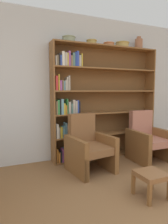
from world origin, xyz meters
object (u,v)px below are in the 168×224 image
object	(u,v)px
bookshelf	(96,105)
armchair_leather	(89,147)
vase_tall	(139,44)
footstool	(151,177)
bowl_cream	(92,42)
armchair_cushioned	(148,140)
bowl_stoneware	(109,44)
bowl_copper	(122,45)
bowl_olive	(69,39)

from	to	relation	value
bookshelf	armchair_leather	world-z (taller)	bookshelf
vase_tall	footstool	xyz separation A→B (m)	(-1.03, -1.63, -2.03)
bowl_cream	armchair_cushioned	xyz separation A→B (m)	(0.94, -0.54, -1.83)
bookshelf	bowl_stoneware	size ratio (longest dim) A/B	10.04
bookshelf	bowl_cream	xyz separation A→B (m)	(-0.11, -0.02, 1.18)
bowl_stoneware	armchair_leather	bearing A→B (deg)	-141.33
bowl_cream	vase_tall	distance (m)	1.09
bowl_copper	footstool	distance (m)	2.64
footstool	bowl_olive	bearing A→B (deg)	106.98
bowl_cream	footstool	distance (m)	2.56
vase_tall	bowl_copper	bearing A→B (deg)	180.00
vase_tall	armchair_cushioned	distance (m)	1.98
armchair_cushioned	footstool	size ratio (longest dim) A/B	2.73
bookshelf	bowl_copper	distance (m)	1.32
bookshelf	bowl_cream	size ratio (longest dim) A/B	10.85
bowl_stoneware	footstool	size ratio (longest dim) A/B	0.64
bowl_stoneware	bookshelf	bearing A→B (deg)	176.07
bowl_cream	bowl_copper	distance (m)	0.68
bookshelf	bowl_copper	bearing A→B (deg)	-1.81
bowl_cream	bowl_stoneware	world-z (taller)	bowl_cream
bowl_stoneware	vase_tall	distance (m)	0.72
bowl_copper	armchair_leather	size ratio (longest dim) A/B	0.29
bowl_stoneware	bowl_copper	size ratio (longest dim) A/B	0.80
bowl_copper	armchair_cushioned	world-z (taller)	bowl_copper
footstool	vase_tall	bearing A→B (deg)	57.63
armchair_leather	vase_tall	bearing A→B (deg)	-166.56
vase_tall	armchair_cushioned	bearing A→B (deg)	-105.19
bowl_olive	bowl_cream	xyz separation A→B (m)	(0.45, 0.00, -0.01)
bowl_cream	armchair_cushioned	world-z (taller)	bowl_cream
bowl_olive	vase_tall	bearing A→B (deg)	0.00
bowl_cream	armchair_cushioned	size ratio (longest dim) A/B	0.22
armchair_cushioned	footstool	world-z (taller)	armchair_cushioned
armchair_leather	bowl_olive	bearing A→B (deg)	-82.60
bowl_cream	armchair_leather	distance (m)	1.94
bowl_cream	bowl_stoneware	size ratio (longest dim) A/B	0.93
bowl_copper	vase_tall	xyz separation A→B (m)	(0.40, 0.00, 0.05)
vase_tall	armchair_leather	xyz separation A→B (m)	(-1.39, -0.54, -1.90)
bowl_stoneware	armchair_leather	distance (m)	2.02
bowl_olive	footstool	xyz separation A→B (m)	(0.50, -1.63, -1.98)
bowl_stoneware	armchair_leather	xyz separation A→B (m)	(-0.67, -0.54, -1.83)
bowl_copper	armchair_cushioned	distance (m)	1.94
bowl_olive	footstool	world-z (taller)	bowl_olive
bowl_olive	footstool	bearing A→B (deg)	-73.02
bookshelf	armchair_cushioned	world-z (taller)	bookshelf
footstool	armchair_cushioned	bearing A→B (deg)	50.91
bookshelf	vase_tall	bearing A→B (deg)	-1.06
bowl_olive	vase_tall	world-z (taller)	vase_tall
bowl_olive	armchair_leather	xyz separation A→B (m)	(0.15, -0.54, -1.84)
bowl_stoneware	vase_tall	bearing A→B (deg)	-0.00
armchair_leather	armchair_cushioned	bearing A→B (deg)	172.23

